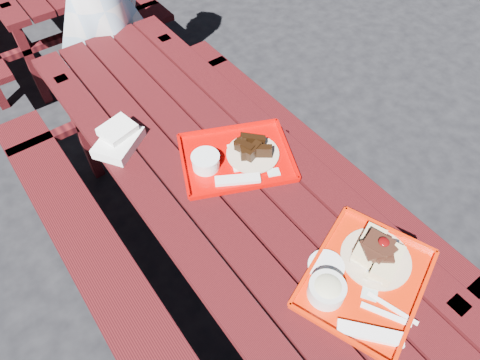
{
  "coord_description": "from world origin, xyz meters",
  "views": [
    {
      "loc": [
        -0.61,
        -0.98,
        2.11
      ],
      "look_at": [
        0.0,
        -0.15,
        0.82
      ],
      "focal_mm": 32.0,
      "sensor_mm": 36.0,
      "label": 1
    }
  ],
  "objects_px": {
    "picnic_table_near": "(220,195)",
    "near_tray": "(361,273)",
    "person": "(94,2)",
    "far_tray": "(235,158)"
  },
  "relations": [
    {
      "from": "picnic_table_near",
      "to": "near_tray",
      "type": "height_order",
      "value": "near_tray"
    },
    {
      "from": "picnic_table_near",
      "to": "person",
      "type": "xyz_separation_m",
      "value": [
        0.08,
        1.33,
        0.31
      ]
    },
    {
      "from": "picnic_table_near",
      "to": "person",
      "type": "height_order",
      "value": "person"
    },
    {
      "from": "person",
      "to": "far_tray",
      "type": "bearing_deg",
      "value": 89.22
    },
    {
      "from": "picnic_table_near",
      "to": "person",
      "type": "bearing_deg",
      "value": 86.48
    },
    {
      "from": "near_tray",
      "to": "person",
      "type": "height_order",
      "value": "person"
    },
    {
      "from": "picnic_table_near",
      "to": "near_tray",
      "type": "distance_m",
      "value": 0.74
    },
    {
      "from": "person",
      "to": "near_tray",
      "type": "bearing_deg",
      "value": 90.12
    },
    {
      "from": "near_tray",
      "to": "person",
      "type": "bearing_deg",
      "value": 90.67
    },
    {
      "from": "far_tray",
      "to": "person",
      "type": "distance_m",
      "value": 1.34
    }
  ]
}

